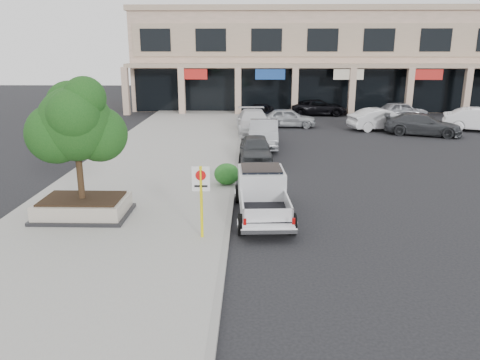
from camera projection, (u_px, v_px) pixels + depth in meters
name	position (u px, v px, depth m)	size (l,w,h in m)	color
ground	(274.00, 229.00, 15.81)	(120.00, 120.00, 0.00)	black
sidewalk	(150.00, 178.00, 21.69)	(8.00, 52.00, 0.15)	gray
curb	(235.00, 178.00, 21.59)	(0.20, 52.00, 0.15)	gray
strip_mall	(340.00, 59.00, 46.91)	(40.55, 12.43, 9.50)	tan
planter	(83.00, 207.00, 16.48)	(3.20, 2.20, 0.68)	black
planter_tree	(81.00, 124.00, 15.82)	(2.90, 2.55, 4.00)	black
no_parking_sign	(201.00, 192.00, 14.34)	(0.55, 0.09, 2.30)	#FDEA0D
hedge	(227.00, 174.00, 20.23)	(1.10, 0.99, 0.94)	#154A18
pickup_truck	(263.00, 195.00, 16.72)	(1.89, 5.10, 1.61)	silver
curb_car_a	(256.00, 149.00, 24.67)	(1.68, 4.19, 1.43)	#2F3235
curb_car_b	(264.00, 134.00, 28.46)	(1.71, 4.90, 1.61)	#97989E
curb_car_c	(253.00, 122.00, 32.90)	(2.28, 5.61, 1.63)	silver
curb_car_d	(260.00, 113.00, 38.52)	(2.21, 4.79, 1.33)	black
lot_car_a	(288.00, 118.00, 35.53)	(1.69, 4.20, 1.43)	#ADB0B5
lot_car_b	(381.00, 119.00, 34.29)	(1.67, 4.78, 1.58)	silver
lot_car_c	(423.00, 124.00, 32.28)	(2.07, 5.10, 1.48)	#323438
lot_car_d	(319.00, 107.00, 41.67)	(2.29, 4.98, 1.38)	black
lot_car_e	(401.00, 111.00, 39.27)	(1.76, 4.38, 1.49)	#93949A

